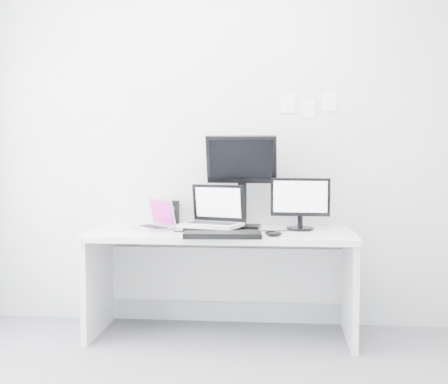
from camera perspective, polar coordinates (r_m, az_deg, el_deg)
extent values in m
plane|color=silver|center=(4.32, 0.19, 4.98)|extent=(3.60, 0.00, 3.60)
cube|color=silver|center=(4.07, -0.26, -8.93)|extent=(1.80, 0.70, 0.73)
cube|color=silver|center=(4.11, -7.04, -2.11)|extent=(0.36, 0.37, 0.22)
cube|color=black|center=(4.33, -5.06, -2.05)|extent=(0.12, 0.12, 0.18)
cube|color=#A8ACB0|center=(3.98, -1.27, -1.53)|extent=(0.46, 0.41, 0.32)
cube|color=black|center=(4.14, 1.74, 1.11)|extent=(0.51, 0.21, 0.67)
cube|color=black|center=(4.08, 7.42, -1.07)|extent=(0.42, 0.20, 0.37)
cube|color=black|center=(3.72, -0.13, -4.19)|extent=(0.50, 0.21, 0.03)
ellipsoid|color=black|center=(3.78, 4.82, -4.03)|extent=(0.13, 0.11, 0.04)
cube|color=white|center=(4.31, 6.22, 8.56)|extent=(0.10, 0.00, 0.14)
cube|color=white|center=(4.31, 8.23, 8.01)|extent=(0.09, 0.00, 0.13)
cube|color=white|center=(4.32, 10.24, 8.63)|extent=(0.10, 0.00, 0.14)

